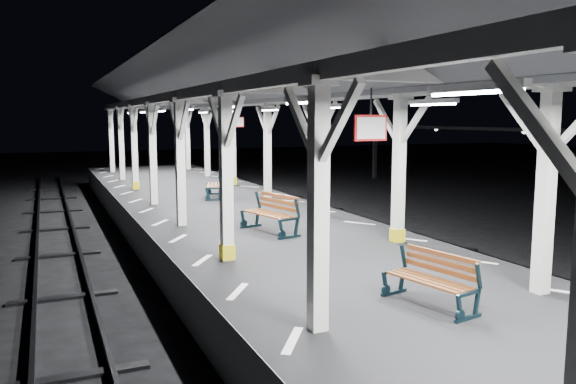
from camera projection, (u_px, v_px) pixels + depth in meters
ground at (366, 328)px, 10.20m from camera, size 120.00×120.00×0.00m
platform at (367, 302)px, 10.13m from camera, size 6.00×50.00×1.00m
hazard_stripes_left at (238, 291)px, 9.10m from camera, size 1.00×48.00×0.01m
hazard_stripes_right at (475, 261)px, 11.03m from camera, size 1.00×48.00×0.01m
track_left at (73, 374)px, 8.21m from camera, size 2.20×60.00×0.16m
track_right at (565, 291)px, 12.16m from camera, size 2.20×60.00×0.16m
canopy at (372, 73)px, 9.58m from camera, size 5.40×49.00×4.65m
bench_near at (433, 278)px, 8.39m from camera, size 0.83×1.55×0.80m
bench_mid at (272, 212)px, 13.80m from camera, size 1.01×1.83×0.94m
bench_far at (217, 184)px, 19.84m from camera, size 1.05×1.74×0.89m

